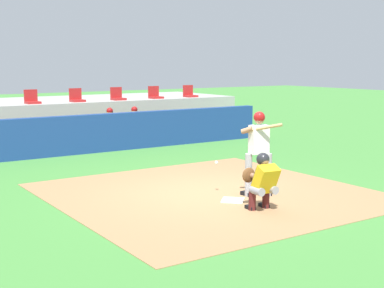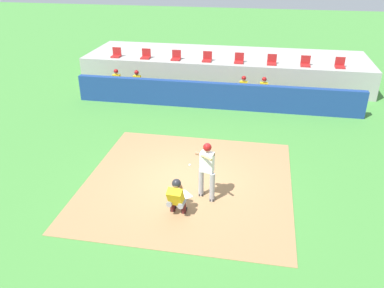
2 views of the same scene
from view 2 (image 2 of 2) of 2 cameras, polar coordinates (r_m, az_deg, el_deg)
The scene contains 20 objects.
ground_plane at distance 12.45m, azimuth -0.59°, elevation -5.54°, with size 80.00×80.00×0.00m, color #428438.
dirt_infield at distance 12.45m, azimuth -0.59°, elevation -5.52°, with size 6.40×6.40×0.01m, color #9E754C.
home_plate at distance 11.78m, azimuth -1.33°, elevation -7.48°, with size 0.44×0.44×0.02m, color white.
batter_at_plate at distance 11.17m, azimuth 2.13°, elevation -3.43°, with size 0.63×0.82×1.80m.
catcher_crouched at distance 10.75m, azimuth -2.25°, elevation -7.47°, with size 0.51×1.94×1.13m.
dugout_wall at distance 18.00m, azimuth 3.37°, elevation 7.02°, with size 13.00×0.30×1.20m, color navy.
dugout_bench at distance 19.06m, azimuth 3.74°, elevation 6.95°, with size 11.80×0.44×0.45m, color olive.
dugout_player_0 at distance 19.96m, azimuth -10.96°, elevation 8.78°, with size 0.49×0.70×1.30m.
dugout_player_1 at distance 19.61m, azimuth -8.05°, elevation 8.69°, with size 0.49×0.70×1.30m.
dugout_player_2 at distance 18.68m, azimuth 7.40°, elevation 7.82°, with size 0.49×0.70×1.30m.
dugout_player_3 at distance 18.66m, azimuth 10.29°, elevation 7.59°, with size 0.49×0.70×1.30m.
stands_platform at distance 22.15m, azimuth 4.88°, elevation 11.01°, with size 15.00×4.40×1.40m, color #9E9E99.
stadium_seat_0 at distance 21.78m, azimuth -10.90°, elevation 12.64°, with size 0.46×0.46×0.48m.
stadium_seat_1 at distance 21.26m, azimuth -6.70°, elevation 12.59°, with size 0.46×0.46×0.48m.
stadium_seat_2 at distance 20.85m, azimuth -2.32°, elevation 12.47°, with size 0.46×0.46×0.48m.
stadium_seat_3 at distance 20.56m, azimuth 2.21°, elevation 12.27°, with size 0.46×0.46×0.48m.
stadium_seat_4 at distance 20.40m, azimuth 6.83°, elevation 11.99°, with size 0.46×0.46×0.48m.
stadium_seat_5 at distance 20.37m, azimuth 11.48°, elevation 11.63°, with size 0.46×0.46×0.48m.
stadium_seat_6 at distance 20.47m, azimuth 16.10°, elevation 11.20°, with size 0.46×0.46×0.48m.
stadium_seat_7 at distance 20.69m, azimuth 20.64°, elevation 10.70°, with size 0.46×0.46×0.48m.
Camera 2 is at (2.04, -10.34, 6.63)m, focal length 36.82 mm.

